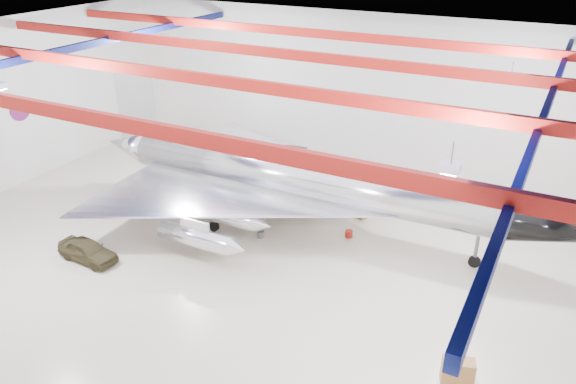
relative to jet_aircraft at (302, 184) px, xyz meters
The scene contains 16 objects.
floor 5.27m from the jet_aircraft, 89.20° to the right, with size 40.00×40.00×0.00m, color beige.
wall_back 10.87m from the jet_aircraft, 89.66° to the left, with size 40.00×40.00×0.00m, color silver.
ceiling 9.38m from the jet_aircraft, 89.20° to the right, with size 40.00×40.00×0.00m, color #0A0F38.
ceiling_structure 8.80m from the jet_aircraft, 89.20° to the right, with size 39.50×29.50×1.08m.
wall_roundel 20.16m from the jet_aircraft, behind, with size 1.50×1.50×0.10m, color #B21414.
jet_aircraft is the anchor object (origin of this frame).
jeep 12.18m from the jet_aircraft, 134.10° to the right, with size 1.41×3.50×1.19m, color #3B341D.
desk 14.08m from the jet_aircraft, 37.68° to the right, with size 1.23×0.61×1.12m, color brown.
crate_ply 5.50m from the jet_aircraft, 159.65° to the right, with size 0.44×0.36×0.31m, color olive.
toolbox_red 6.06m from the jet_aircraft, 126.08° to the left, with size 0.46×0.37×0.32m, color maroon.
engine_drum 3.71m from the jet_aircraft, 123.16° to the right, with size 0.41×0.41×0.37m, color #59595B.
parts_bin 4.60m from the jet_aircraft, 43.66° to the left, with size 0.61×0.49×0.43m, color olive.
crate_small 9.14m from the jet_aircraft, 169.74° to the left, with size 0.40×0.32×0.28m, color #59595B.
tool_chest 3.93m from the jet_aircraft, ahead, with size 0.44×0.44×0.39m, color maroon.
oil_barrel 3.07m from the jet_aircraft, 102.05° to the left, with size 0.57×0.45×0.40m, color olive.
spares_box 3.68m from the jet_aircraft, 98.99° to the left, with size 0.39×0.39×0.35m, color #59595B.
Camera 1 is at (12.86, -21.72, 16.13)m, focal length 35.00 mm.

